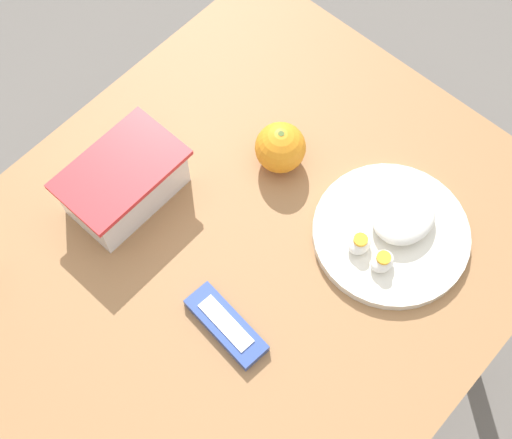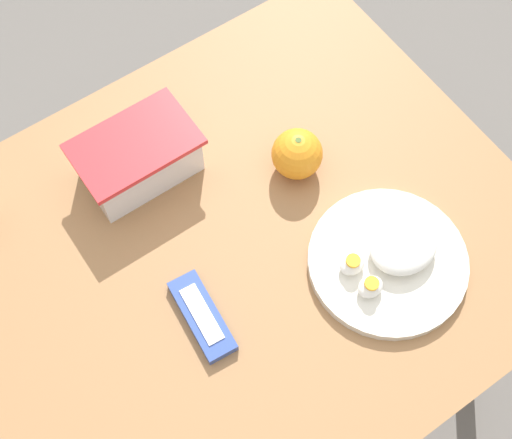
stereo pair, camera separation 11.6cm
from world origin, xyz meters
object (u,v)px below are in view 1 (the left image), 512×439
orange_fruit (280,148)px  rice_plate (393,230)px  food_container (125,184)px  candy_bar (226,325)px

orange_fruit → rice_plate: orange_fruit is taller
orange_fruit → rice_plate: (0.02, -0.23, -0.03)m
food_container → rice_plate: 0.45m
rice_plate → candy_bar: 0.31m
food_container → rice_plate: food_container is taller
orange_fruit → candy_bar: bearing=-153.9°
orange_fruit → rice_plate: 0.23m
food_container → candy_bar: bearing=-101.3°
food_container → rice_plate: (0.24, -0.38, -0.02)m
food_container → candy_bar: (-0.06, -0.28, -0.03)m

